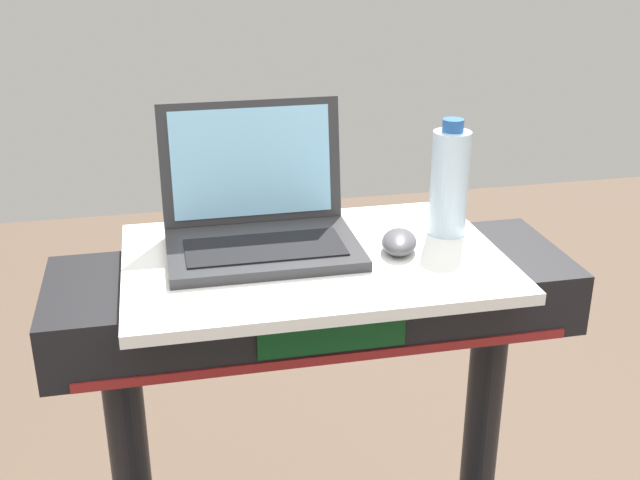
# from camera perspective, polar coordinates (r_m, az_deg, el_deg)

# --- Properties ---
(desk_board) EXTENTS (0.64, 0.43, 0.02)m
(desk_board) POSITION_cam_1_polar(r_m,az_deg,el_deg) (1.36, -0.45, -1.55)
(desk_board) COLOR white
(desk_board) RESTS_ON treadmill_base
(laptop) EXTENTS (0.33, 0.26, 0.24)m
(laptop) POSITION_cam_1_polar(r_m,az_deg,el_deg) (1.38, -4.39, 1.49)
(laptop) COLOR #2D2D30
(laptop) RESTS_ON desk_board
(computer_mouse) EXTENTS (0.09, 0.11, 0.03)m
(computer_mouse) POSITION_cam_1_polar(r_m,az_deg,el_deg) (1.37, 5.71, -0.13)
(computer_mouse) COLOR #4C4C51
(computer_mouse) RESTS_ON desk_board
(water_bottle) EXTENTS (0.07, 0.07, 0.21)m
(water_bottle) POSITION_cam_1_polar(r_m,az_deg,el_deg) (1.43, 9.30, 4.17)
(water_bottle) COLOR silver
(water_bottle) RESTS_ON desk_board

